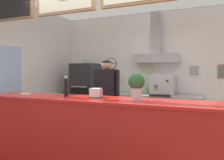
# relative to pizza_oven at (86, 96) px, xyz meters

# --- Properties ---
(back_wall_assembly) EXTENTS (4.63, 2.96, 2.88)m
(back_wall_assembly) POSITION_rel_pizza_oven_xyz_m (1.51, 0.40, 0.73)
(back_wall_assembly) COLOR #9E9E99
(back_wall_assembly) RESTS_ON ground_plane
(service_counter) EXTENTS (3.38, 0.63, 1.10)m
(service_counter) POSITION_rel_pizza_oven_xyz_m (1.49, -2.40, -0.27)
(service_counter) COLOR red
(service_counter) RESTS_ON ground_plane
(back_prep_counter) EXTENTS (2.26, 0.61, 0.91)m
(back_prep_counter) POSITION_rel_pizza_oven_xyz_m (1.58, 0.21, -0.37)
(back_prep_counter) COLOR #A3A5AD
(back_prep_counter) RESTS_ON ground_plane
(pizza_oven) EXTENTS (0.61, 0.66, 1.73)m
(pizza_oven) POSITION_rel_pizza_oven_xyz_m (0.00, 0.00, 0.00)
(pizza_oven) COLOR #232326
(pizza_oven) RESTS_ON ground_plane
(shop_worker) EXTENTS (0.55, 0.25, 1.66)m
(shop_worker) POSITION_rel_pizza_oven_xyz_m (1.06, -1.06, 0.08)
(shop_worker) COLOR #232328
(shop_worker) RESTS_ON ground_plane
(espresso_machine) EXTENTS (0.49, 0.55, 0.48)m
(espresso_machine) POSITION_rel_pizza_oven_xyz_m (1.87, 0.18, 0.32)
(espresso_machine) COLOR silver
(espresso_machine) RESTS_ON back_prep_counter
(potted_sage) EXTENTS (0.16, 0.16, 0.19)m
(potted_sage) POSITION_rel_pizza_oven_xyz_m (0.72, 0.17, 0.19)
(potted_sage) COLOR #4C4C51
(potted_sage) RESTS_ON back_prep_counter
(potted_rosemary) EXTENTS (0.19, 0.19, 0.23)m
(potted_rosemary) POSITION_rel_pizza_oven_xyz_m (1.57, 0.24, 0.22)
(potted_rosemary) COLOR #4C4C51
(potted_rosemary) RESTS_ON back_prep_counter
(potted_oregano) EXTENTS (0.18, 0.18, 0.24)m
(potted_oregano) POSITION_rel_pizza_oven_xyz_m (1.26, 0.22, 0.22)
(potted_oregano) COLOR beige
(potted_oregano) RESTS_ON back_prep_counter
(napkin_holder) EXTENTS (0.16, 0.15, 0.14)m
(napkin_holder) POSITION_rel_pizza_oven_xyz_m (1.50, -2.33, 0.34)
(napkin_holder) COLOR #262628
(napkin_holder) RESTS_ON service_counter
(pepper_grinder) EXTENTS (0.05, 0.05, 0.28)m
(pepper_grinder) POSITION_rel_pizza_oven_xyz_m (1.07, -2.37, 0.42)
(pepper_grinder) COLOR black
(pepper_grinder) RESTS_ON service_counter
(condiment_plate) EXTENTS (0.16, 0.16, 0.01)m
(condiment_plate) POSITION_rel_pizza_oven_xyz_m (0.32, -2.35, 0.29)
(condiment_plate) COLOR white
(condiment_plate) RESTS_ON service_counter
(basil_vase) EXTENTS (0.19, 0.19, 0.32)m
(basil_vase) POSITION_rel_pizza_oven_xyz_m (2.07, -2.42, 0.46)
(basil_vase) COLOR silver
(basil_vase) RESTS_ON service_counter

